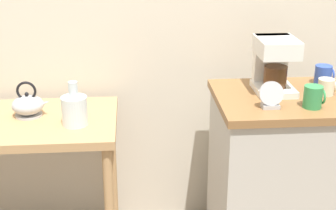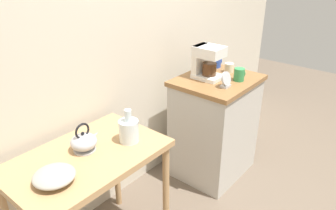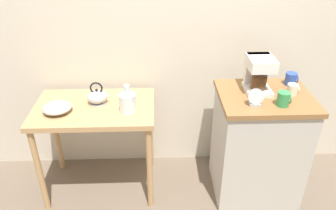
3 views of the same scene
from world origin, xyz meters
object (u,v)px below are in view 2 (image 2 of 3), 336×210
(mug_small_cream, at_px, (230,68))
(bowl_stoneware, at_px, (54,176))
(mug_tall_green, at_px, (239,74))
(table_clock, at_px, (226,80))
(teakettle, at_px, (84,142))
(coffee_maker, at_px, (206,61))
(glass_carafe_vase, at_px, (129,130))
(mug_blue, at_px, (216,62))

(mug_small_cream, bearing_deg, bowl_stoneware, 179.92)
(mug_tall_green, xyz_separation_m, table_clock, (-0.19, 0.01, 0.00))
(teakettle, distance_m, coffee_maker, 1.19)
(teakettle, distance_m, glass_carafe_vase, 0.26)
(glass_carafe_vase, relative_size, mug_blue, 2.17)
(mug_tall_green, height_order, mug_blue, mug_tall_green)
(teakettle, distance_m, mug_small_cream, 1.41)
(glass_carafe_vase, bearing_deg, table_clock, -9.31)
(mug_tall_green, height_order, mug_small_cream, mug_tall_green)
(mug_tall_green, bearing_deg, glass_carafe_vase, 171.81)
(teakettle, distance_m, mug_tall_green, 1.32)
(mug_tall_green, xyz_separation_m, mug_blue, (0.16, 0.31, -0.00))
(teakettle, bearing_deg, coffee_maker, -1.96)
(mug_small_cream, distance_m, mug_blue, 0.16)
(bowl_stoneware, xyz_separation_m, glass_carafe_vase, (0.50, -0.00, 0.04))
(bowl_stoneware, bearing_deg, mug_blue, 5.11)
(teakettle, distance_m, mug_blue, 1.45)
(glass_carafe_vase, bearing_deg, mug_tall_green, -8.19)
(mug_small_cream, xyz_separation_m, table_clock, (-0.31, -0.14, 0.02))
(coffee_maker, distance_m, mug_tall_green, 0.28)
(bowl_stoneware, xyz_separation_m, teakettle, (0.27, 0.12, 0.02))
(mug_tall_green, relative_size, mug_blue, 1.04)
(glass_carafe_vase, xyz_separation_m, coffee_maker, (0.94, 0.08, 0.18))
(teakettle, height_order, coffee_maker, coffee_maker)
(bowl_stoneware, height_order, coffee_maker, coffee_maker)
(bowl_stoneware, height_order, mug_blue, mug_blue)
(teakettle, bearing_deg, bowl_stoneware, -156.32)
(table_clock, bearing_deg, glass_carafe_vase, 170.69)
(mug_tall_green, bearing_deg, coffee_maker, 115.98)
(mug_small_cream, relative_size, mug_blue, 0.86)
(mug_small_cream, height_order, table_clock, table_clock)
(mug_tall_green, bearing_deg, table_clock, 177.09)
(coffee_maker, distance_m, mug_small_cream, 0.27)
(bowl_stoneware, bearing_deg, mug_small_cream, -0.08)
(bowl_stoneware, relative_size, mug_tall_green, 2.11)
(bowl_stoneware, bearing_deg, coffee_maker, 3.13)
(teakettle, relative_size, coffee_maker, 0.71)
(bowl_stoneware, bearing_deg, teakettle, 23.68)
(mug_small_cream, bearing_deg, coffee_maker, 161.04)
(bowl_stoneware, relative_size, coffee_maker, 0.80)
(table_clock, bearing_deg, coffee_maker, 72.40)
(teakettle, height_order, mug_small_cream, mug_small_cream)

